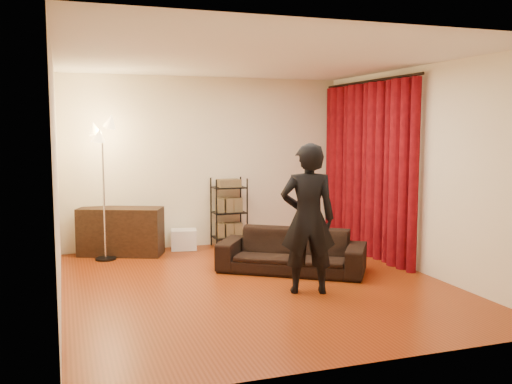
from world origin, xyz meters
name	(u,v)px	position (x,y,z in m)	size (l,w,h in m)	color
floor	(256,285)	(0.00, 0.00, 0.00)	(5.00, 5.00, 0.00)	maroon
ceiling	(256,59)	(0.00, 0.00, 2.70)	(5.00, 5.00, 0.00)	white
wall_back	(206,162)	(0.00, 2.50, 1.35)	(5.00, 5.00, 0.00)	#F8EDCC
wall_front	(360,199)	(0.00, -2.50, 1.35)	(5.00, 5.00, 0.00)	#F8EDCC
wall_left	(56,180)	(-2.25, 0.00, 1.35)	(5.00, 5.00, 0.00)	#F8EDCC
wall_right	(417,170)	(2.25, 0.00, 1.35)	(5.00, 5.00, 0.00)	#F8EDCC
curtain_rod	(369,81)	(2.15, 1.12, 2.58)	(0.04, 0.04, 2.65)	black
curtain	(366,170)	(2.13, 1.12, 1.28)	(0.22, 2.65, 2.55)	maroon
sofa	(292,251)	(0.65, 0.44, 0.28)	(1.91, 0.75, 0.56)	black
person	(308,219)	(0.46, -0.50, 0.87)	(0.63, 0.42, 1.73)	black
media_cabinet	(121,231)	(-1.39, 2.20, 0.36)	(1.22, 0.46, 0.71)	black
storage_boxes	(184,239)	(-0.42, 2.26, 0.16)	(0.39, 0.31, 0.32)	silver
wire_shelf	(229,212)	(0.31, 2.27, 0.55)	(0.50, 0.35, 1.10)	black
floor_lamp	(104,191)	(-1.64, 1.95, 1.00)	(0.36, 0.36, 1.99)	silver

